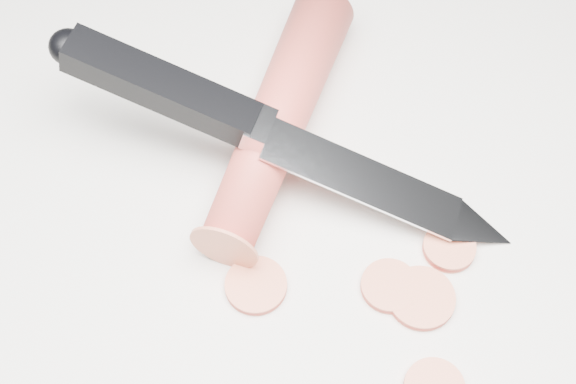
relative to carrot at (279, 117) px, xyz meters
name	(u,v)px	position (x,y,z in m)	size (l,w,h in m)	color
ground	(343,256)	(-0.01, -0.10, -0.02)	(2.40, 2.40, 0.00)	silver
carrot	(279,117)	(0.00, 0.00, 0.00)	(0.04, 0.04, 0.20)	red
carrot_slice_1	(389,286)	(0.01, -0.13, -0.02)	(0.03, 0.03, 0.01)	#D76848
carrot_slice_2	(421,298)	(0.02, -0.14, -0.02)	(0.04, 0.04, 0.01)	#D76848
carrot_slice_3	(449,248)	(0.05, -0.12, -0.02)	(0.03, 0.03, 0.01)	#D76848
carrot_slice_5	(256,285)	(-0.06, -0.09, -0.02)	(0.04, 0.04, 0.01)	#D76848
kitchen_knife	(285,136)	(-0.01, -0.03, 0.02)	(0.23, 0.23, 0.09)	silver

